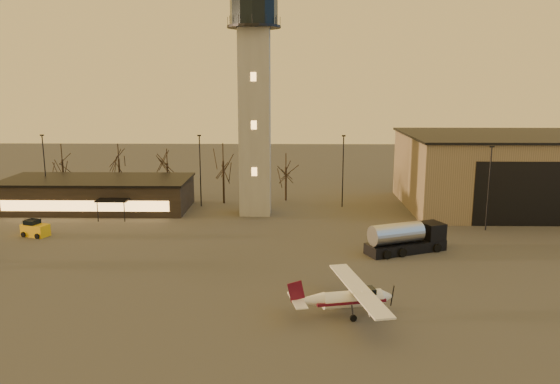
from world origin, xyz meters
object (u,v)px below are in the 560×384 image
hangar (516,171)px  fuel_truck (406,240)px  service_cart (35,230)px  control_tower (255,90)px  terminal (98,194)px  cessna_front (354,301)px

hangar → fuel_truck: hangar is taller
service_cart → control_tower: bearing=43.7°
terminal → cessna_front: 46.43m
control_tower → cessna_front: control_tower is taller
hangar → fuel_truck: (-19.32, -20.54, -3.89)m
hangar → terminal: (-57.99, -2.00, -3.00)m
terminal → hangar: bearing=2.0°
hangar → service_cart: size_ratio=9.18×
hangar → cessna_front: 44.91m
hangar → cessna_front: bearing=-126.3°
cessna_front → hangar: bearing=41.8°
hangar → service_cart: bearing=-165.8°
control_tower → cessna_front: size_ratio=2.95×
fuel_truck → service_cart: bearing=150.1°
terminal → service_cart: terminal is taller
cessna_front → terminal: bearing=120.8°
hangar → cessna_front: (-26.46, -36.05, -4.11)m
control_tower → fuel_truck: (16.68, -16.56, -15.06)m
terminal → service_cart: 13.72m
fuel_truck → cessna_front: bearing=-137.4°
cessna_front → service_cart: cessna_front is taller
control_tower → cessna_front: (9.54, -32.07, -15.28)m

